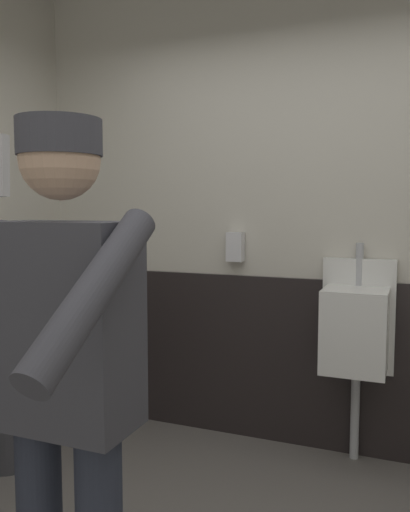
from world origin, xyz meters
name	(u,v)px	position (x,y,z in m)	size (l,w,h in m)	color
wall_back	(319,208)	(0.00, 1.65, 1.43)	(4.25, 0.12, 2.87)	beige
wainscot_band_back	(314,364)	(0.00, 1.57, 0.51)	(3.65, 0.03, 1.02)	black
urinal_solo	(356,329)	(0.25, 1.43, 0.78)	(0.40, 0.34, 1.24)	white
person	(63,356)	(-0.41, -0.25, 1.00)	(0.65, 0.60, 1.69)	#2D3342
trash_bin	(9,411)	(-1.53, 0.72, 0.30)	(0.29, 0.29, 0.61)	#38383D
soap_dispenser	(235,247)	(-0.49, 1.55, 1.20)	(0.10, 0.07, 0.18)	silver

